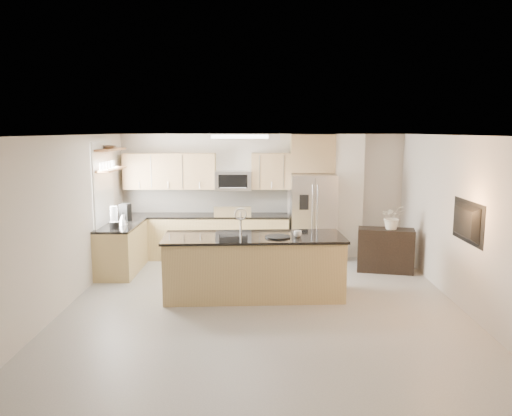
{
  "coord_description": "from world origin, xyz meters",
  "views": [
    {
      "loc": [
        -0.07,
        -7.38,
        2.67
      ],
      "look_at": [
        -0.12,
        1.3,
        1.32
      ],
      "focal_mm": 35.0,
      "sensor_mm": 36.0,
      "label": 1
    }
  ],
  "objects_px": {
    "platter": "(278,237)",
    "flower_vase": "(393,211)",
    "range": "(233,236)",
    "kettle": "(122,219)",
    "cup": "(298,234)",
    "television": "(462,222)",
    "bowl": "(110,146)",
    "blender": "(114,219)",
    "coffee_maker": "(125,212)",
    "island": "(254,266)",
    "microwave": "(233,181)",
    "refrigerator": "(313,217)",
    "credenza": "(385,250)"
  },
  "relations": [
    {
      "from": "kettle",
      "to": "refrigerator",
      "type": "bearing_deg",
      "value": 16.2
    },
    {
      "from": "microwave",
      "to": "bowl",
      "type": "xyz_separation_m",
      "value": [
        -2.25,
        -1.06,
        0.75
      ]
    },
    {
      "from": "range",
      "to": "microwave",
      "type": "height_order",
      "value": "microwave"
    },
    {
      "from": "refrigerator",
      "to": "kettle",
      "type": "xyz_separation_m",
      "value": [
        -3.68,
        -1.07,
        0.13
      ]
    },
    {
      "from": "range",
      "to": "bowl",
      "type": "distance_m",
      "value": 3.09
    },
    {
      "from": "credenza",
      "to": "cup",
      "type": "height_order",
      "value": "cup"
    },
    {
      "from": "refrigerator",
      "to": "bowl",
      "type": "distance_m",
      "value": 4.28
    },
    {
      "from": "island",
      "to": "blender",
      "type": "height_order",
      "value": "island"
    },
    {
      "from": "microwave",
      "to": "television",
      "type": "height_order",
      "value": "microwave"
    },
    {
      "from": "cup",
      "to": "platter",
      "type": "relative_size",
      "value": 0.32
    },
    {
      "from": "cup",
      "to": "flower_vase",
      "type": "xyz_separation_m",
      "value": [
        1.89,
        1.46,
        0.13
      ]
    },
    {
      "from": "cup",
      "to": "coffee_maker",
      "type": "xyz_separation_m",
      "value": [
        -3.25,
        1.9,
        0.03
      ]
    },
    {
      "from": "blender",
      "to": "television",
      "type": "relative_size",
      "value": 0.38
    },
    {
      "from": "island",
      "to": "platter",
      "type": "relative_size",
      "value": 7.34
    },
    {
      "from": "island",
      "to": "flower_vase",
      "type": "height_order",
      "value": "flower_vase"
    },
    {
      "from": "blender",
      "to": "television",
      "type": "bearing_deg",
      "value": -16.37
    },
    {
      "from": "platter",
      "to": "bowl",
      "type": "distance_m",
      "value": 3.76
    },
    {
      "from": "range",
      "to": "kettle",
      "type": "height_order",
      "value": "kettle"
    },
    {
      "from": "range",
      "to": "cup",
      "type": "height_order",
      "value": "range"
    },
    {
      "from": "kettle",
      "to": "television",
      "type": "xyz_separation_m",
      "value": [
        5.54,
        -2.0,
        0.33
      ]
    },
    {
      "from": "credenza",
      "to": "platter",
      "type": "relative_size",
      "value": 2.59
    },
    {
      "from": "microwave",
      "to": "blender",
      "type": "bearing_deg",
      "value": -142.29
    },
    {
      "from": "kettle",
      "to": "coffee_maker",
      "type": "bearing_deg",
      "value": 98.5
    },
    {
      "from": "refrigerator",
      "to": "flower_vase",
      "type": "bearing_deg",
      "value": -36.86
    },
    {
      "from": "television",
      "to": "coffee_maker",
      "type": "bearing_deg",
      "value": 66.2
    },
    {
      "from": "cup",
      "to": "platter",
      "type": "distance_m",
      "value": 0.32
    },
    {
      "from": "island",
      "to": "television",
      "type": "bearing_deg",
      "value": -14.98
    },
    {
      "from": "refrigerator",
      "to": "blender",
      "type": "bearing_deg",
      "value": -159.0
    },
    {
      "from": "blender",
      "to": "range",
      "type": "bearing_deg",
      "value": 35.5
    },
    {
      "from": "island",
      "to": "kettle",
      "type": "height_order",
      "value": "island"
    },
    {
      "from": "refrigerator",
      "to": "island",
      "type": "relative_size",
      "value": 0.61
    },
    {
      "from": "flower_vase",
      "to": "coffee_maker",
      "type": "bearing_deg",
      "value": 175.15
    },
    {
      "from": "microwave",
      "to": "flower_vase",
      "type": "xyz_separation_m",
      "value": [
        3.04,
        -1.21,
        -0.45
      ]
    },
    {
      "from": "island",
      "to": "coffee_maker",
      "type": "xyz_separation_m",
      "value": [
        -2.55,
        1.82,
        0.58
      ]
    },
    {
      "from": "cup",
      "to": "blender",
      "type": "xyz_separation_m",
      "value": [
        -3.23,
        1.07,
        0.05
      ]
    },
    {
      "from": "platter",
      "to": "blender",
      "type": "height_order",
      "value": "blender"
    },
    {
      "from": "range",
      "to": "kettle",
      "type": "xyz_separation_m",
      "value": [
        -2.02,
        -1.12,
        0.55
      ]
    },
    {
      "from": "microwave",
      "to": "island",
      "type": "distance_m",
      "value": 2.86
    },
    {
      "from": "flower_vase",
      "to": "television",
      "type": "xyz_separation_m",
      "value": [
        0.47,
        -2.04,
        0.17
      ]
    },
    {
      "from": "blender",
      "to": "bowl",
      "type": "distance_m",
      "value": 1.41
    },
    {
      "from": "island",
      "to": "credenza",
      "type": "distance_m",
      "value": 2.88
    },
    {
      "from": "microwave",
      "to": "television",
      "type": "xyz_separation_m",
      "value": [
        3.51,
        -3.24,
        -0.28
      ]
    },
    {
      "from": "kettle",
      "to": "bowl",
      "type": "relative_size",
      "value": 0.68
    },
    {
      "from": "platter",
      "to": "flower_vase",
      "type": "distance_m",
      "value": 2.68
    },
    {
      "from": "range",
      "to": "credenza",
      "type": "xyz_separation_m",
      "value": [
        2.95,
        -1.04,
        -0.06
      ]
    },
    {
      "from": "microwave",
      "to": "coffee_maker",
      "type": "height_order",
      "value": "microwave"
    },
    {
      "from": "kettle",
      "to": "television",
      "type": "relative_size",
      "value": 0.21
    },
    {
      "from": "platter",
      "to": "flower_vase",
      "type": "xyz_separation_m",
      "value": [
        2.21,
        1.51,
        0.17
      ]
    },
    {
      "from": "blender",
      "to": "flower_vase",
      "type": "xyz_separation_m",
      "value": [
        5.12,
        0.4,
        0.09
      ]
    },
    {
      "from": "blender",
      "to": "coffee_maker",
      "type": "relative_size",
      "value": 1.23
    }
  ]
}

